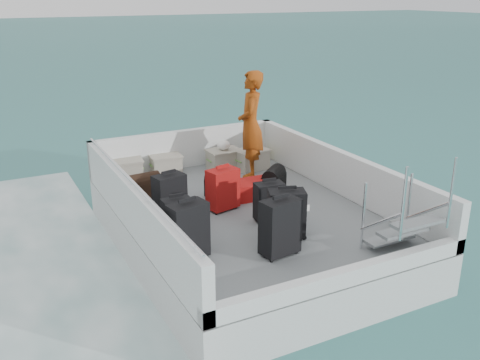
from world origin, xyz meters
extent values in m
plane|color=#195956|center=(0.00, 0.00, 0.00)|extent=(160.00, 160.00, 0.00)
cube|color=silver|center=(0.00, 0.00, 0.30)|extent=(3.60, 5.00, 0.60)
cube|color=slate|center=(0.00, 0.00, 0.61)|extent=(3.30, 4.70, 0.02)
cube|color=silver|center=(-1.73, 0.00, 0.97)|extent=(0.14, 5.00, 0.70)
cube|color=silver|center=(1.73, 0.00, 0.97)|extent=(0.14, 5.00, 0.70)
cube|color=silver|center=(0.00, 2.43, 0.97)|extent=(3.60, 0.14, 0.70)
cube|color=silver|center=(0.00, -2.43, 0.72)|extent=(3.60, 0.14, 0.20)
cylinder|color=silver|center=(-1.73, 0.00, 1.37)|extent=(0.04, 4.80, 0.04)
cube|color=black|center=(-1.35, -1.04, 0.99)|extent=(0.52, 0.35, 0.74)
cube|color=black|center=(-1.28, -0.46, 0.91)|extent=(0.39, 0.23, 0.58)
cube|color=black|center=(-1.10, 0.30, 0.94)|extent=(0.49, 0.35, 0.65)
cube|color=black|center=(-0.30, -1.45, 0.99)|extent=(0.52, 0.35, 0.73)
cube|color=#A80C13|center=(-0.29, 0.20, 0.94)|extent=(0.51, 0.37, 0.64)
cube|color=black|center=(0.03, -1.07, 0.95)|extent=(0.55, 0.44, 0.67)
cube|color=black|center=(0.11, -0.49, 0.91)|extent=(0.43, 0.28, 0.57)
cube|color=#A80C13|center=(0.32, 0.45, 0.75)|extent=(0.70, 0.48, 0.27)
cube|color=#A7A191|center=(-1.22, 2.20, 0.78)|extent=(0.59, 0.45, 0.33)
cube|color=#A7A191|center=(-0.49, 2.20, 0.78)|extent=(0.54, 0.39, 0.31)
cube|color=#A7A191|center=(0.56, 1.95, 0.79)|extent=(0.57, 0.40, 0.34)
cube|color=#A7A191|center=(1.01, 1.71, 0.79)|extent=(0.62, 0.47, 0.34)
ellipsoid|color=gold|center=(1.45, 2.15, 0.73)|extent=(0.28, 0.26, 0.22)
ellipsoid|color=white|center=(0.56, 1.95, 1.05)|extent=(0.24, 0.24, 0.18)
imported|color=#C75212|center=(0.83, 1.42, 1.55)|extent=(0.72, 0.82, 1.87)
camera|label=1|loc=(-3.50, -6.60, 3.76)|focal=40.00mm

